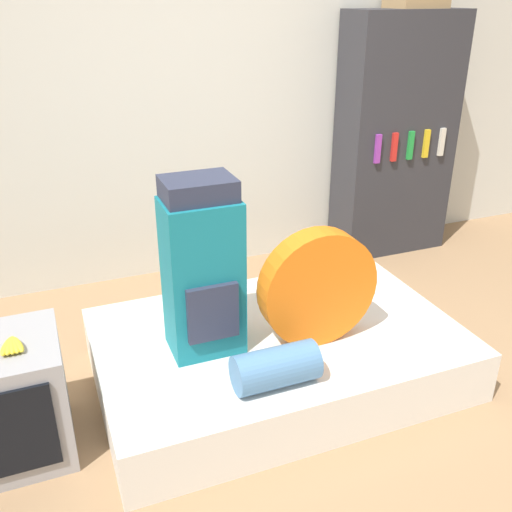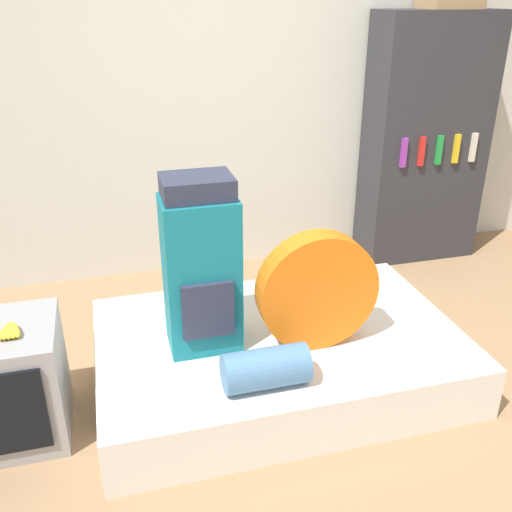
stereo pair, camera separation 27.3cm
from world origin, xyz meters
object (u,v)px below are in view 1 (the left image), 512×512
Objects in this scene: tent_bag at (318,287)px; sleeping_roll at (276,367)px; backpack at (203,270)px; bookshelf at (395,137)px.

sleeping_roll is at bearing -141.57° from tent_bag.
backpack is at bearing 116.27° from sleeping_roll.
bookshelf is (1.90, 1.26, 0.19)m from backpack.
backpack is 0.56m from sleeping_roll.
sleeping_roll is (-0.33, -0.26, -0.20)m from tent_bag.
backpack is 2.26× the size of sleeping_roll.
bookshelf is at bearing 45.87° from tent_bag.
tent_bag is (0.53, -0.14, -0.12)m from backpack.
sleeping_roll is at bearing -135.46° from bookshelf.
bookshelf is at bearing 44.54° from sleeping_roll.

